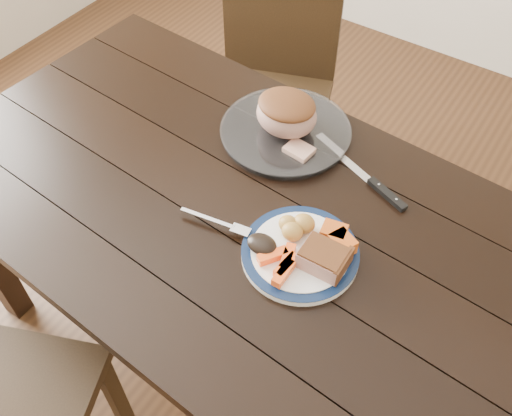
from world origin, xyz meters
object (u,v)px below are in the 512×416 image
Objects in this scene: serving_platter at (285,132)px; pork_slice at (323,258)px; carving_knife at (376,185)px; dinner_plate at (300,253)px; roast_joint at (286,115)px; fork at (220,223)px; dining_table at (234,226)px; chair_far at (274,76)px.

pork_slice reaches higher than serving_platter.
serving_platter is 0.29m from carving_knife.
dinner_plate is 0.40m from serving_platter.
roast_joint reaches higher than carving_knife.
pork_slice is at bearing -4.76° from dinner_plate.
fork is at bearing -82.67° from roast_joint.
dining_table is 10.03× the size of roast_joint.
roast_joint is at bearing 180.00° from serving_platter.
serving_platter is at bearing 87.46° from fork.
dinner_plate is 1.61× the size of roast_joint.
chair_far is (-0.35, 0.73, -0.13)m from dining_table.
dining_table is 5.37× the size of carving_knife.
dinner_plate is at bearing 175.24° from pork_slice.
chair_far is 0.99m from dinner_plate.
dinner_plate is 1.49× the size of fork.
fork is (0.02, -0.08, 0.11)m from dining_table.
pork_slice is at bearing -47.48° from roast_joint.
fork is 1.08× the size of roast_joint.
serving_platter is at bearing 0.00° from roast_joint.
fork is 0.58× the size of carving_knife.
pork_slice is (0.30, -0.33, 0.03)m from serving_platter.
roast_joint is (-0.24, 0.32, 0.06)m from dinner_plate.
roast_joint is (0.33, -0.46, 0.30)m from chair_far.
dining_table is 0.24m from dinner_plate.
roast_joint is at bearing 87.46° from fork.
fork is (0.37, -0.82, 0.25)m from chair_far.
chair_far is at bearing 126.06° from dinner_plate.
dinner_plate is (0.57, -0.78, 0.23)m from chair_far.
dining_table is 9.29× the size of fork.
roast_joint is (-0.30, 0.33, 0.03)m from pork_slice.
dining_table is 0.14m from fork.
chair_far reaches higher than pork_slice.
pork_slice is 0.32× the size of carving_knife.
dining_table is at bearing 169.59° from pork_slice.
dinner_plate is at bearing 105.55° from chair_far.
serving_platter reaches higher than dining_table.
dining_table is 16.95× the size of pork_slice.
pork_slice is at bearing -47.48° from serving_platter.
roast_joint is at bearing -167.05° from carving_knife.
dinner_plate is 0.20m from fork.
pork_slice is (0.06, -0.00, 0.03)m from dinner_plate.
serving_platter is 0.06m from roast_joint.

